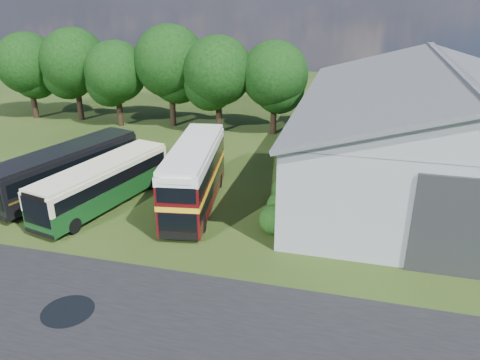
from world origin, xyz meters
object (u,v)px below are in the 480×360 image
(storage_shed, at_px, (442,124))
(bus_green_single, at_px, (103,183))
(bus_maroon_double, at_px, (194,176))
(bus_dark_single, at_px, (67,169))

(storage_shed, distance_m, bus_green_single, 22.41)
(bus_maroon_double, xyz_separation_m, bus_dark_single, (-8.98, 0.18, -0.42))
(storage_shed, xyz_separation_m, bus_maroon_double, (-14.72, -7.98, -2.16))
(storage_shed, relative_size, bus_dark_single, 2.25)
(storage_shed, bearing_deg, bus_dark_single, -161.77)
(bus_maroon_double, relative_size, bus_dark_single, 0.87)
(bus_dark_single, bearing_deg, bus_maroon_double, 15.28)
(bus_green_single, relative_size, bus_maroon_double, 1.07)
(bus_green_single, height_order, bus_maroon_double, bus_maroon_double)
(bus_green_single, distance_m, bus_dark_single, 3.72)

